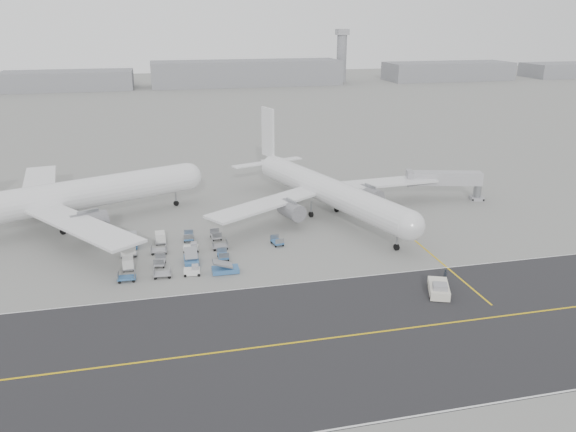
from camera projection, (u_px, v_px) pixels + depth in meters
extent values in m
plane|color=gray|center=(260.00, 280.00, 85.03)|extent=(700.00, 700.00, 0.00)
cube|color=#2A2A2D|center=(325.00, 339.00, 69.57)|extent=(220.00, 32.00, 0.02)
cube|color=gold|center=(325.00, 339.00, 69.56)|extent=(220.00, 0.30, 0.01)
cube|color=silver|center=(295.00, 283.00, 84.07)|extent=(220.00, 0.25, 0.01)
cube|color=silver|center=(372.00, 423.00, 55.06)|extent=(220.00, 0.25, 0.01)
cube|color=gold|center=(427.00, 250.00, 96.03)|extent=(0.30, 40.00, 0.01)
cylinder|color=gray|center=(341.00, 58.00, 345.04)|extent=(6.00, 6.00, 28.00)
cube|color=#97979C|center=(342.00, 32.00, 339.87)|extent=(7.00, 7.00, 3.50)
cylinder|color=silver|center=(64.00, 197.00, 104.91)|extent=(49.07, 24.19, 5.79)
sphere|color=silver|center=(188.00, 176.00, 118.56)|extent=(5.68, 5.68, 5.68)
cube|color=silver|center=(82.00, 225.00, 92.70)|extent=(21.24, 26.09, 0.45)
cube|color=silver|center=(39.00, 183.00, 116.27)|extent=(9.90, 28.32, 0.45)
cylinder|color=gray|center=(89.00, 222.00, 98.20)|extent=(7.06, 5.63, 3.59)
cylinder|color=gray|center=(59.00, 194.00, 114.39)|extent=(7.06, 5.63, 3.59)
cylinder|color=black|center=(176.00, 203.00, 118.69)|extent=(1.20, 0.87, 1.09)
cylinder|color=black|center=(63.00, 231.00, 103.02)|extent=(1.20, 0.87, 1.09)
cylinder|color=black|center=(54.00, 221.00, 108.39)|extent=(1.20, 0.87, 1.09)
cylinder|color=gray|center=(176.00, 196.00, 118.19)|extent=(0.36, 0.36, 3.04)
cylinder|color=silver|center=(329.00, 191.00, 110.49)|extent=(19.27, 44.99, 5.23)
sphere|color=silver|center=(410.00, 226.00, 92.11)|extent=(5.13, 5.13, 5.13)
cone|color=silver|center=(269.00, 164.00, 129.62)|extent=(7.26, 9.93, 4.71)
cube|color=silver|center=(268.00, 132.00, 127.66)|extent=(2.04, 4.91, 11.13)
cube|color=silver|center=(250.00, 165.00, 128.00)|extent=(8.72, 5.00, 0.25)
cube|color=silver|center=(285.00, 160.00, 132.51)|extent=(8.72, 5.00, 0.25)
cube|color=silver|center=(266.00, 204.00, 104.84)|extent=(24.16, 18.08, 0.45)
cube|color=silver|center=(380.00, 183.00, 118.36)|extent=(25.40, 7.41, 0.45)
cylinder|color=gray|center=(291.00, 210.00, 105.60)|extent=(4.83, 6.30, 3.24)
cylinder|color=gray|center=(370.00, 195.00, 114.89)|extent=(4.83, 6.30, 3.24)
cylinder|color=black|center=(396.00, 247.00, 95.95)|extent=(0.83, 1.23, 1.13)
cylinder|color=black|center=(311.00, 214.00, 111.89)|extent=(0.83, 1.23, 1.13)
cylinder|color=black|center=(337.00, 209.00, 114.97)|extent=(0.83, 1.23, 1.13)
cylinder|color=gray|center=(397.00, 240.00, 95.49)|extent=(0.36, 0.36, 2.75)
cube|color=silver|center=(439.00, 289.00, 80.78)|extent=(4.60, 6.20, 1.26)
cube|color=#97979C|center=(440.00, 287.00, 79.29)|extent=(2.52, 2.42, 0.81)
cylinder|color=gray|center=(436.00, 280.00, 84.08)|extent=(1.01, 2.23, 0.14)
cylinder|color=black|center=(431.00, 297.00, 79.05)|extent=(0.64, 0.89, 0.81)
cylinder|color=black|center=(448.00, 299.00, 78.71)|extent=(0.64, 0.89, 0.81)
cylinder|color=black|center=(429.00, 284.00, 83.09)|extent=(0.64, 0.89, 0.81)
cylinder|color=black|center=(445.00, 285.00, 82.75)|extent=(0.64, 0.89, 0.81)
cylinder|color=gray|center=(477.00, 190.00, 122.13)|extent=(1.68, 1.68, 4.20)
cube|color=#97979C|center=(477.00, 198.00, 122.71)|extent=(3.34, 3.34, 0.73)
cube|color=#A3A3A8|center=(445.00, 178.00, 121.46)|extent=(15.97, 6.93, 2.73)
cube|color=#97979C|center=(410.00, 178.00, 121.69)|extent=(2.09, 3.57, 3.15)
cylinder|color=black|center=(480.00, 197.00, 123.78)|extent=(0.47, 0.69, 0.63)
imported|color=black|center=(445.00, 275.00, 84.57)|extent=(0.72, 0.51, 1.86)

